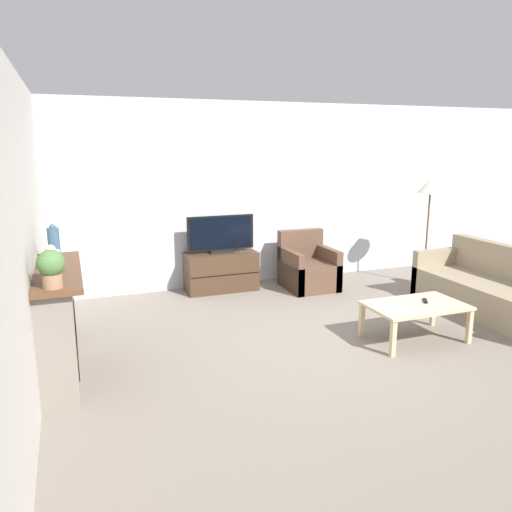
{
  "coord_description": "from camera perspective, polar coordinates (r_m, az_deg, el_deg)",
  "views": [
    {
      "loc": [
        -2.62,
        -4.33,
        2.1
      ],
      "look_at": [
        -0.67,
        0.85,
        0.85
      ],
      "focal_mm": 35.0,
      "sensor_mm": 36.0,
      "label": 1
    }
  ],
  "objects": [
    {
      "name": "mantel_vase_left",
      "position": [
        4.25,
        -22.29,
        -0.96
      ],
      "size": [
        0.14,
        0.14,
        0.3
      ],
      "color": "beige",
      "rests_on": "fireplace"
    },
    {
      "name": "mantel_vase_centre_left",
      "position": [
        4.58,
        -22.17,
        -0.47
      ],
      "size": [
        0.12,
        0.12,
        0.23
      ],
      "color": "#385670",
      "rests_on": "fireplace"
    },
    {
      "name": "floor_lamp",
      "position": [
        7.8,
        19.3,
        7.01
      ],
      "size": [
        0.39,
        0.39,
        1.61
      ],
      "color": "black",
      "rests_on": "ground"
    },
    {
      "name": "wall_back",
      "position": [
        7.55,
        -0.19,
        7.04
      ],
      "size": [
        12.0,
        0.06,
        2.7
      ],
      "color": "silver",
      "rests_on": "ground"
    },
    {
      "name": "fireplace",
      "position": [
        4.85,
        -21.74,
        -7.18
      ],
      "size": [
        0.42,
        1.46,
        1.02
      ],
      "color": "slate",
      "rests_on": "ground"
    },
    {
      "name": "remote",
      "position": [
        5.79,
        18.76,
        -4.86
      ],
      "size": [
        0.12,
        0.15,
        0.02
      ],
      "rotation": [
        0.0,
        0.0,
        -0.57
      ],
      "color": "black",
      "rests_on": "coffee_table"
    },
    {
      "name": "coffee_table",
      "position": [
        5.69,
        17.79,
        -5.71
      ],
      "size": [
        1.05,
        0.66,
        0.41
      ],
      "color": "#CCB289",
      "rests_on": "ground"
    },
    {
      "name": "wall_left",
      "position": [
        4.41,
        -25.01,
        1.74
      ],
      "size": [
        0.06,
        12.0,
        2.7
      ],
      "color": "beige",
      "rests_on": "ground"
    },
    {
      "name": "couch",
      "position": [
        6.85,
        26.06,
        -3.96
      ],
      "size": [
        0.83,
        2.21,
        0.84
      ],
      "color": "gray",
      "rests_on": "ground"
    },
    {
      "name": "mantel_vase_right",
      "position": [
        5.11,
        -22.1,
        1.44
      ],
      "size": [
        0.11,
        0.11,
        0.34
      ],
      "color": "#385670",
      "rests_on": "fireplace"
    },
    {
      "name": "tv",
      "position": [
        7.15,
        -4.05,
        2.36
      ],
      "size": [
        0.98,
        0.18,
        0.54
      ],
      "color": "black",
      "rests_on": "tv_stand"
    },
    {
      "name": "mantel_clock",
      "position": [
        4.84,
        -22.07,
        -0.15
      ],
      "size": [
        0.08,
        0.11,
        0.15
      ],
      "color": "brown",
      "rests_on": "fireplace"
    },
    {
      "name": "armchair",
      "position": [
        7.43,
        5.94,
        -1.54
      ],
      "size": [
        0.7,
        0.76,
        0.83
      ],
      "color": "brown",
      "rests_on": "ground"
    },
    {
      "name": "tv_stand",
      "position": [
        7.27,
        -3.99,
        -1.77
      ],
      "size": [
        1.03,
        0.45,
        0.57
      ],
      "color": "#422D1E",
      "rests_on": "ground"
    },
    {
      "name": "potted_plant",
      "position": [
        4.07,
        -22.37,
        -1.17
      ],
      "size": [
        0.21,
        0.21,
        0.3
      ],
      "color": "#936B4C",
      "rests_on": "fireplace"
    },
    {
      "name": "ground_plane",
      "position": [
        5.48,
        9.92,
        -10.01
      ],
      "size": [
        24.0,
        24.0,
        0.0
      ],
      "primitive_type": "plane",
      "color": "slate"
    }
  ]
}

